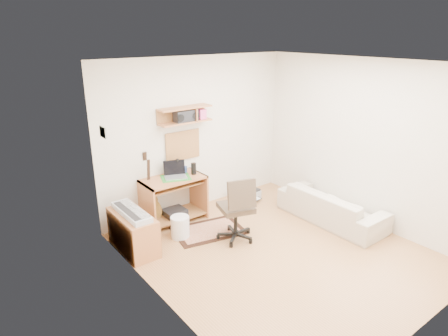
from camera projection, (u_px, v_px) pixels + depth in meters
floor at (277, 252)px, 5.56m from camera, size 3.60×4.00×0.01m
ceiling at (287, 63)px, 4.69m from camera, size 3.60×4.00×0.01m
back_wall at (197, 135)px, 6.62m from camera, size 3.60×0.01×2.60m
left_wall at (160, 199)px, 4.09m from camera, size 0.01×4.00×2.60m
right_wall at (363, 143)px, 6.16m from camera, size 0.01×4.00×2.60m
wall_shelf at (185, 115)px, 6.22m from camera, size 0.90×0.25×0.26m
cork_board at (183, 145)px, 6.48m from camera, size 0.64×0.03×0.49m
wall_photo at (103, 132)px, 5.08m from camera, size 0.02×0.20×0.15m
desk at (174, 200)px, 6.35m from camera, size 1.00×0.55×0.75m
laptop at (175, 170)px, 6.18m from camera, size 0.44×0.44×0.26m
speaker at (194, 169)px, 6.36m from camera, size 0.08×0.08×0.19m
desk_lamp at (178, 166)px, 6.39m from camera, size 0.09×0.09×0.26m
pencil_cup at (185, 169)px, 6.44m from camera, size 0.08×0.08×0.11m
boombox at (185, 116)px, 6.23m from camera, size 0.38×0.17×0.20m
rug at (209, 230)px, 6.13m from camera, size 1.19×0.91×0.01m
task_chair at (236, 207)px, 5.74m from camera, size 0.65×0.65×1.03m
cabinet at (133, 232)px, 5.53m from camera, size 0.40×0.90×0.55m
music_keyboard at (131, 212)px, 5.43m from camera, size 0.26×0.82×0.07m
guitar at (151, 189)px, 6.18m from camera, size 0.35×0.25×1.19m
waste_basket at (180, 227)px, 5.90m from camera, size 0.35×0.35×0.34m
printer at (246, 194)px, 7.28m from camera, size 0.49×0.40×0.17m
sofa at (332, 201)px, 6.35m from camera, size 0.52×1.79×0.70m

